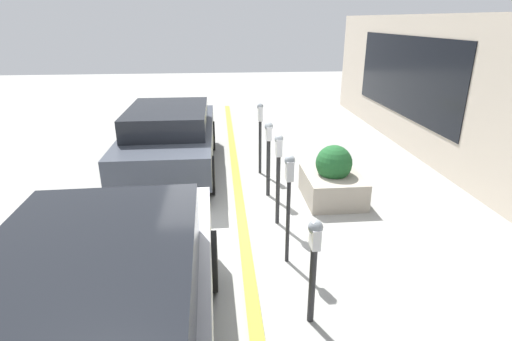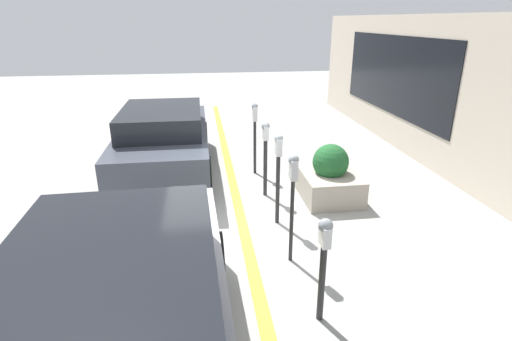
# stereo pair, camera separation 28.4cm
# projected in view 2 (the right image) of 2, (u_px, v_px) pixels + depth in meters

# --- Properties ---
(ground_plane) EXTENTS (40.00, 40.00, 0.00)m
(ground_plane) POSITION_uv_depth(u_px,v_px,m) (247.00, 224.00, 6.62)
(ground_plane) COLOR #999993
(curb_strip) EXTENTS (19.00, 0.16, 0.04)m
(curb_strip) POSITION_uv_depth(u_px,v_px,m) (242.00, 223.00, 6.60)
(curb_strip) COLOR gold
(curb_strip) RESTS_ON ground_plane
(parking_meter_nearest) EXTENTS (0.19, 0.16, 1.27)m
(parking_meter_nearest) POSITION_uv_depth(u_px,v_px,m) (324.00, 252.00, 4.23)
(parking_meter_nearest) COLOR #232326
(parking_meter_nearest) RESTS_ON ground_plane
(parking_meter_second) EXTENTS (0.16, 0.14, 1.57)m
(parking_meter_second) POSITION_uv_depth(u_px,v_px,m) (293.00, 186.00, 5.24)
(parking_meter_second) COLOR #232326
(parking_meter_second) RESTS_ON ground_plane
(parking_meter_middle) EXTENTS (0.16, 0.14, 1.53)m
(parking_meter_middle) POSITION_uv_depth(u_px,v_px,m) (278.00, 165.00, 6.32)
(parking_meter_middle) COLOR #232326
(parking_meter_middle) RESTS_ON ground_plane
(parking_meter_fourth) EXTENTS (0.18, 0.15, 1.44)m
(parking_meter_fourth) POSITION_uv_depth(u_px,v_px,m) (265.00, 147.00, 7.38)
(parking_meter_fourth) COLOR #232326
(parking_meter_fourth) RESTS_ON ground_plane
(parking_meter_farthest) EXTENTS (0.15, 0.13, 1.55)m
(parking_meter_farthest) POSITION_uv_depth(u_px,v_px,m) (255.00, 126.00, 8.45)
(parking_meter_farthest) COLOR #232326
(parking_meter_farthest) RESTS_ON ground_plane
(planter_box) EXTENTS (1.26, 1.02, 1.06)m
(planter_box) POSITION_uv_depth(u_px,v_px,m) (329.00, 178.00, 7.46)
(planter_box) COLOR #A39989
(planter_box) RESTS_ON ground_plane
(parked_car_front) EXTENTS (4.33, 1.92, 1.58)m
(parked_car_front) POSITION_uv_depth(u_px,v_px,m) (121.00, 316.00, 3.36)
(parked_car_front) COLOR #B7B7BC
(parked_car_front) RESTS_ON ground_plane
(parked_car_middle) EXTENTS (4.46, 1.91, 1.45)m
(parked_car_middle) POSITION_uv_depth(u_px,v_px,m) (164.00, 138.00, 8.61)
(parked_car_middle) COLOR #383D47
(parked_car_middle) RESTS_ON ground_plane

